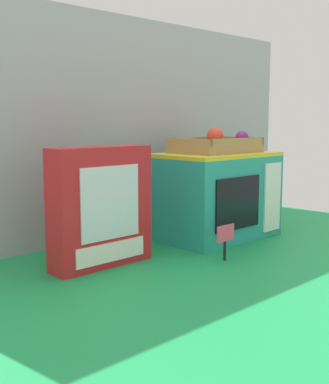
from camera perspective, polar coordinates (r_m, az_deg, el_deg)
ground_plane at (r=1.55m, az=2.78°, el=-6.24°), size 1.70×1.70×0.00m
display_back_panel at (r=1.71m, az=-4.21°, el=7.35°), size 1.61×0.03×0.73m
toy_microwave at (r=1.67m, az=5.84°, el=-0.36°), size 0.40×0.26×0.28m
food_groups_crate at (r=1.66m, az=6.00°, el=5.25°), size 0.27×0.19×0.08m
cookie_set_box at (r=1.33m, az=-7.23°, el=-1.72°), size 0.29×0.08×0.32m
price_sign at (r=1.40m, az=6.94°, el=-5.12°), size 0.07×0.01×0.10m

